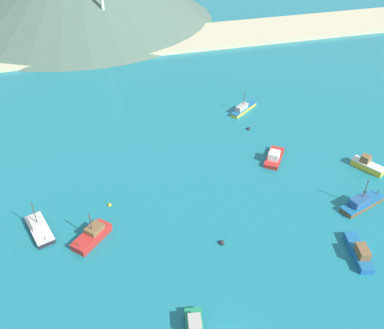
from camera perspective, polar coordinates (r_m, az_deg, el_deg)
ground at (r=79.40m, az=-1.83°, el=-5.34°), size 260.00×280.00×0.50m
fishing_boat_0 at (r=77.76m, az=-20.32°, el=-8.21°), size 5.31×8.64×6.48m
fishing_boat_1 at (r=91.18m, az=11.25°, el=1.02°), size 7.09×8.08×2.51m
fishing_boat_2 at (r=74.35m, az=22.05°, el=-11.10°), size 4.11×8.68×2.65m
fishing_boat_5 at (r=73.60m, az=-13.57°, el=-9.50°), size 7.39×7.30×5.81m
fishing_boat_6 at (r=108.75m, az=7.09°, el=7.65°), size 8.77×7.17×5.40m
fishing_boat_7 at (r=94.33m, az=23.00°, el=-0.06°), size 5.30×7.07×2.99m
fishing_boat_8 at (r=83.91m, az=22.30°, el=-4.92°), size 9.88×5.39×6.35m
buoy_0 at (r=101.46m, az=7.80°, el=4.90°), size 0.89×0.89×0.89m
buoy_1 at (r=79.97m, az=-11.29°, el=-5.48°), size 0.69×0.69×0.69m
buoy_2 at (r=71.68m, az=4.11°, el=-10.71°), size 0.95×0.95×0.95m
beach_strip at (r=153.00m, az=-9.96°, el=15.98°), size 247.00×25.63×1.20m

